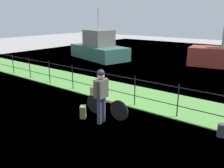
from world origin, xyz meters
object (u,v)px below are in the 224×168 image
(backpack_on_paving, at_px, (83,112))
(moored_boat_mid, at_px, (99,48))
(bicycle_main, at_px, (106,106))
(cyclist_person, at_px, (101,92))
(wooden_crate, at_px, (97,91))
(terrier_dog, at_px, (98,85))
(mooring_bollard, at_px, (221,130))

(backpack_on_paving, distance_m, moored_boat_mid, 11.19)
(bicycle_main, height_order, moored_boat_mid, moored_boat_mid)
(cyclist_person, height_order, backpack_on_paving, cyclist_person)
(wooden_crate, distance_m, backpack_on_paving, 0.82)
(terrier_dog, bearing_deg, cyclist_person, -40.07)
(cyclist_person, bearing_deg, moored_boat_mid, 131.48)
(wooden_crate, distance_m, mooring_bollard, 3.85)
(mooring_bollard, bearing_deg, bicycle_main, -165.33)
(wooden_crate, distance_m, moored_boat_mid, 10.87)
(mooring_bollard, bearing_deg, terrier_dog, -166.47)
(terrier_dog, distance_m, cyclist_person, 0.68)
(bicycle_main, relative_size, terrier_dog, 5.23)
(wooden_crate, bearing_deg, mooring_bollard, 13.45)
(wooden_crate, distance_m, cyclist_person, 0.72)
(mooring_bollard, xyz_separation_m, moored_boat_mid, (-10.80, 7.34, 0.60))
(wooden_crate, distance_m, terrier_dog, 0.22)
(wooden_crate, height_order, backpack_on_paving, wooden_crate)
(cyclist_person, bearing_deg, backpack_on_paving, -172.46)
(bicycle_main, distance_m, mooring_bollard, 3.45)
(wooden_crate, bearing_deg, backpack_on_paving, -106.57)
(bicycle_main, bearing_deg, moored_boat_mid, 132.30)
(moored_boat_mid, bearing_deg, mooring_bollard, -34.18)
(wooden_crate, bearing_deg, bicycle_main, 1.73)
(bicycle_main, distance_m, moored_boat_mid, 11.11)
(backpack_on_paving, bearing_deg, cyclist_person, -119.58)
(terrier_dog, relative_size, backpack_on_paving, 0.79)
(cyclist_person, bearing_deg, terrier_dog, 139.93)
(bicycle_main, height_order, wooden_crate, wooden_crate)
(terrier_dog, height_order, backpack_on_paving, terrier_dog)
(moored_boat_mid, bearing_deg, backpack_on_paving, -51.52)
(terrier_dog, height_order, cyclist_person, cyclist_person)
(bicycle_main, relative_size, wooden_crate, 4.38)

